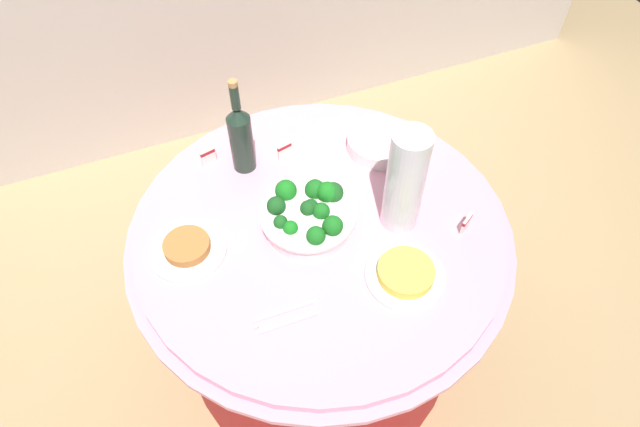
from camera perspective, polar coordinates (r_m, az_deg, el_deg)
ground_plane at (r=2.26m, az=-0.00°, el=-12.71°), size 6.00×6.00×0.00m
buffet_table at (r=1.93m, az=-0.00°, el=-7.77°), size 1.16×1.16×0.74m
broccoli_bowl at (r=1.59m, az=-1.16°, el=-0.08°), size 0.28×0.28×0.11m
plate_stack at (r=1.84m, az=6.14°, el=7.27°), size 0.21×0.21×0.05m
wine_bottle at (r=1.72m, az=-8.23°, el=7.94°), size 0.07×0.07×0.34m
decorative_fruit_vase at (r=1.54m, az=8.78°, el=3.08°), size 0.11×0.11×0.34m
serving_tongs at (r=1.46m, az=-3.87°, el=-10.77°), size 0.17×0.05×0.01m
food_plate_peanuts at (r=1.60m, az=-13.60°, el=-3.52°), size 0.22×0.22×0.04m
food_plate_fried_egg at (r=1.53m, az=8.87°, el=-6.23°), size 0.22×0.22×0.04m
label_placard_front at (r=1.81m, az=-11.54°, el=5.89°), size 0.05×0.02×0.05m
label_placard_mid at (r=1.80m, az=-3.59°, el=6.62°), size 0.05×0.02×0.05m
label_placard_rear at (r=1.65m, az=14.96°, el=-0.96°), size 0.05×0.03×0.05m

